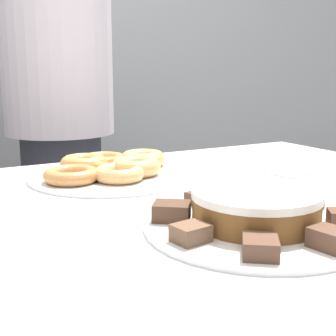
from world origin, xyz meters
TOP-DOWN VIEW (x-y plane):
  - table at (0.00, 0.00)m, footprint 1.46×0.96m
  - person_standing at (0.09, 0.94)m, footprint 0.39×0.39m
  - plate_cake at (0.06, -0.20)m, footprint 0.34×0.34m
  - plate_donuts at (-0.00, 0.25)m, footprint 0.37×0.37m
  - frosted_cake at (0.06, -0.20)m, footprint 0.20×0.20m
  - lamington_0 at (-0.02, -0.30)m, footprint 0.07×0.07m
  - lamington_1 at (0.08, -0.33)m, footprint 0.05×0.05m
  - lamington_3 at (0.19, -0.18)m, footprint 0.05×0.04m
  - lamington_4 at (0.14, -0.09)m, footprint 0.06×0.07m
  - lamington_5 at (0.04, -0.07)m, footprint 0.04×0.05m
  - lamington_6 at (-0.04, -0.12)m, footprint 0.07×0.07m
  - lamington_7 at (-0.07, -0.22)m, footprint 0.05×0.05m
  - donut_0 at (-0.00, 0.25)m, footprint 0.10×0.10m
  - donut_1 at (-0.05, 0.29)m, footprint 0.11×0.11m
  - donut_2 at (-0.10, 0.21)m, footprint 0.12×0.12m
  - donut_3 at (-0.01, 0.17)m, footprint 0.11×0.11m
  - donut_4 at (0.05, 0.20)m, footprint 0.11×0.11m
  - donut_5 at (0.10, 0.29)m, footprint 0.11×0.11m
  - donut_6 at (0.02, 0.34)m, footprint 0.11×0.11m
  - napkin at (0.41, 0.09)m, footprint 0.13×0.10m

SIDE VIEW (x-z plane):
  - table at x=0.00m, z-range 0.28..1.03m
  - napkin at x=0.41m, z-range 0.74..0.75m
  - plate_cake at x=0.06m, z-range 0.74..0.75m
  - plate_donuts at x=0.00m, z-range 0.74..0.75m
  - lamington_5 at x=0.04m, z-range 0.75..0.77m
  - lamington_0 at x=-0.02m, z-range 0.75..0.78m
  - lamington_7 at x=-0.07m, z-range 0.75..0.78m
  - lamington_4 at x=0.14m, z-range 0.75..0.78m
  - lamington_1 at x=0.08m, z-range 0.75..0.78m
  - lamington_3 at x=0.19m, z-range 0.75..0.78m
  - lamington_6 at x=-0.04m, z-range 0.75..0.78m
  - donut_6 at x=0.02m, z-range 0.75..0.78m
  - donut_2 at x=-0.10m, z-range 0.75..0.78m
  - donut_3 at x=-0.01m, z-range 0.75..0.78m
  - donut_0 at x=0.00m, z-range 0.75..0.78m
  - donut_5 at x=0.10m, z-range 0.75..0.79m
  - donut_4 at x=0.05m, z-range 0.75..0.79m
  - donut_1 at x=-0.05m, z-range 0.75..0.79m
  - frosted_cake at x=0.06m, z-range 0.75..0.81m
  - person_standing at x=0.09m, z-range 0.03..1.57m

